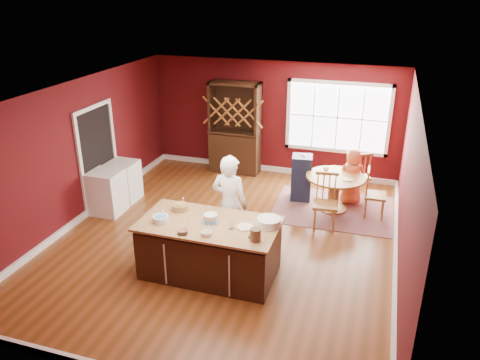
# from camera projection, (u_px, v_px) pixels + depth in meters

# --- Properties ---
(room_shell) EXTENTS (7.00, 7.00, 7.00)m
(room_shell) POSITION_uv_depth(u_px,v_px,m) (225.00, 170.00, 8.08)
(room_shell) COLOR brown
(room_shell) RESTS_ON ground
(window) EXTENTS (2.36, 0.10, 1.66)m
(window) POSITION_uv_depth(u_px,v_px,m) (338.00, 117.00, 10.65)
(window) COLOR white
(window) RESTS_ON room_shell
(doorway) EXTENTS (0.08, 1.26, 2.13)m
(doorway) POSITION_uv_depth(u_px,v_px,m) (98.00, 158.00, 9.56)
(doorway) COLOR white
(doorway) RESTS_ON room_shell
(kitchen_island) EXTENTS (2.17, 1.14, 0.92)m
(kitchen_island) POSITION_uv_depth(u_px,v_px,m) (210.00, 249.00, 7.42)
(kitchen_island) COLOR black
(kitchen_island) RESTS_ON ground
(dining_table) EXTENTS (1.19, 1.19, 0.75)m
(dining_table) POSITION_uv_depth(u_px,v_px,m) (335.00, 186.00, 9.49)
(dining_table) COLOR olive
(dining_table) RESTS_ON ground
(baker) EXTENTS (0.69, 0.49, 1.78)m
(baker) POSITION_uv_depth(u_px,v_px,m) (230.00, 205.00, 7.88)
(baker) COLOR white
(baker) RESTS_ON ground
(layer_cake) EXTENTS (0.30, 0.30, 0.12)m
(layer_cake) POSITION_uv_depth(u_px,v_px,m) (211.00, 218.00, 7.24)
(layer_cake) COLOR silver
(layer_cake) RESTS_ON kitchen_island
(bowl_blue) EXTENTS (0.25, 0.25, 0.09)m
(bowl_blue) POSITION_uv_depth(u_px,v_px,m) (161.00, 219.00, 7.25)
(bowl_blue) COLOR beige
(bowl_blue) RESTS_ON kitchen_island
(bowl_yellow) EXTENTS (0.27, 0.27, 0.10)m
(bowl_yellow) POSITION_uv_depth(u_px,v_px,m) (180.00, 207.00, 7.62)
(bowl_yellow) COLOR #9C6840
(bowl_yellow) RESTS_ON kitchen_island
(bowl_pink) EXTENTS (0.16, 0.16, 0.06)m
(bowl_pink) POSITION_uv_depth(u_px,v_px,m) (183.00, 232.00, 6.91)
(bowl_pink) COLOR white
(bowl_pink) RESTS_ON kitchen_island
(bowl_olive) EXTENTS (0.17, 0.17, 0.06)m
(bowl_olive) POSITION_uv_depth(u_px,v_px,m) (207.00, 233.00, 6.86)
(bowl_olive) COLOR #EFEAC6
(bowl_olive) RESTS_ON kitchen_island
(drinking_glass) EXTENTS (0.08, 0.08, 0.17)m
(drinking_glass) POSITION_uv_depth(u_px,v_px,m) (231.00, 224.00, 7.02)
(drinking_glass) COLOR white
(drinking_glass) RESTS_ON kitchen_island
(dinner_plate) EXTENTS (0.25, 0.25, 0.02)m
(dinner_plate) POSITION_uv_depth(u_px,v_px,m) (245.00, 227.00, 7.09)
(dinner_plate) COLOR #F7E8B8
(dinner_plate) RESTS_ON kitchen_island
(white_tub) EXTENTS (0.37, 0.37, 0.13)m
(white_tub) POSITION_uv_depth(u_px,v_px,m) (269.00, 222.00, 7.12)
(white_tub) COLOR silver
(white_tub) RESTS_ON kitchen_island
(stoneware_crock) EXTENTS (0.16, 0.16, 0.19)m
(stoneware_crock) POSITION_uv_depth(u_px,v_px,m) (255.00, 235.00, 6.70)
(stoneware_crock) COLOR brown
(stoneware_crock) RESTS_ON kitchen_island
(toy_figurine) EXTENTS (0.05, 0.05, 0.08)m
(toy_figurine) POSITION_uv_depth(u_px,v_px,m) (250.00, 236.00, 6.78)
(toy_figurine) COLOR gold
(toy_figurine) RESTS_ON kitchen_island
(rug) EXTENTS (2.45, 1.92, 0.01)m
(rug) POSITION_uv_depth(u_px,v_px,m) (333.00, 209.00, 9.70)
(rug) COLOR brown
(rug) RESTS_ON ground
(chair_east) EXTENTS (0.42, 0.44, 1.01)m
(chair_east) POSITION_uv_depth(u_px,v_px,m) (376.00, 193.00, 9.22)
(chair_east) COLOR #95582D
(chair_east) RESTS_ON ground
(chair_south) EXTENTS (0.51, 0.49, 1.10)m
(chair_south) POSITION_uv_depth(u_px,v_px,m) (325.00, 202.00, 8.75)
(chair_south) COLOR brown
(chair_south) RESTS_ON ground
(chair_north) EXTENTS (0.62, 0.61, 1.09)m
(chair_north) POSITION_uv_depth(u_px,v_px,m) (357.00, 174.00, 10.04)
(chair_north) COLOR brown
(chair_north) RESTS_ON ground
(seated_woman) EXTENTS (0.68, 0.54, 1.21)m
(seated_woman) POSITION_uv_depth(u_px,v_px,m) (352.00, 176.00, 9.76)
(seated_woman) COLOR #DB623A
(seated_woman) RESTS_ON ground
(high_chair) EXTENTS (0.47, 0.47, 1.03)m
(high_chair) POSITION_uv_depth(u_px,v_px,m) (301.00, 177.00, 9.97)
(high_chair) COLOR #191E30
(high_chair) RESTS_ON ground
(toddler) EXTENTS (0.18, 0.14, 0.26)m
(toddler) POSITION_uv_depth(u_px,v_px,m) (302.00, 163.00, 9.90)
(toddler) COLOR #8CA5BF
(toddler) RESTS_ON high_chair
(table_plate) EXTENTS (0.20, 0.20, 0.01)m
(table_plate) POSITION_uv_depth(u_px,v_px,m) (348.00, 180.00, 9.22)
(table_plate) COLOR beige
(table_plate) RESTS_ON dining_table
(table_cup) EXTENTS (0.15, 0.15, 0.10)m
(table_cup) POSITION_uv_depth(u_px,v_px,m) (326.00, 169.00, 9.63)
(table_cup) COLOR white
(table_cup) RESTS_ON dining_table
(hutch) EXTENTS (1.21, 0.50, 2.21)m
(hutch) POSITION_uv_depth(u_px,v_px,m) (235.00, 128.00, 11.25)
(hutch) COLOR black
(hutch) RESTS_ON ground
(washer) EXTENTS (0.61, 0.59, 0.89)m
(washer) POSITION_uv_depth(u_px,v_px,m) (107.00, 192.00, 9.42)
(washer) COLOR white
(washer) RESTS_ON ground
(dryer) EXTENTS (0.59, 0.57, 0.86)m
(dryer) POSITION_uv_depth(u_px,v_px,m) (124.00, 181.00, 9.99)
(dryer) COLOR white
(dryer) RESTS_ON ground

